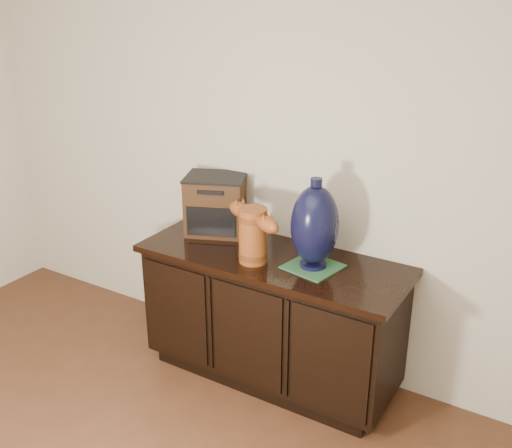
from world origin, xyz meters
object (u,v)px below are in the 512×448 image
Objects in this scene: sideboard at (271,317)px; tv_radio at (216,204)px; spray_can at (246,225)px; lamp_base at (315,226)px; terracotta_vessel at (253,232)px.

tv_radio is at bearing 163.66° from sideboard.
sideboard is at bearing -26.81° from spray_can.
spray_can is (0.21, -0.01, -0.08)m from tv_radio.
lamp_base is at bearing -33.41° from tv_radio.
tv_radio reaches higher than sideboard.
terracotta_vessel is 0.30m from spray_can.
spray_can is at bearing 153.42° from terracotta_vessel.
tv_radio is at bearing 168.96° from lamp_base.
lamp_base is 2.61× the size of spray_can.
sideboard is 0.55m from terracotta_vessel.
lamp_base reaches higher than tv_radio.
sideboard is 0.71m from tv_radio.
tv_radio reaches higher than terracotta_vessel.
sideboard is 3.12× the size of lamp_base.
lamp_base reaches higher than sideboard.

